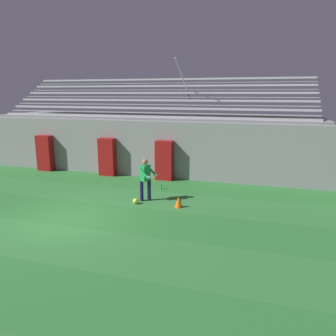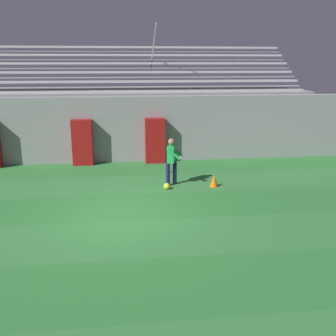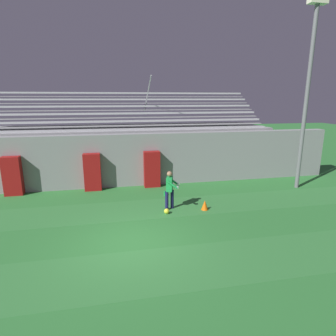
% 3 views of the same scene
% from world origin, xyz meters
% --- Properties ---
extents(ground_plane, '(80.00, 80.00, 0.00)m').
position_xyz_m(ground_plane, '(0.00, 0.00, 0.00)').
color(ground_plane, '#2D7533').
extents(turf_stripe_mid, '(28.00, 2.22, 0.01)m').
position_xyz_m(turf_stripe_mid, '(0.00, -1.57, 0.00)').
color(turf_stripe_mid, '#337A38').
rests_on(turf_stripe_mid, ground).
extents(turf_stripe_far, '(28.00, 2.22, 0.01)m').
position_xyz_m(turf_stripe_far, '(0.00, 2.86, 0.00)').
color(turf_stripe_far, '#337A38').
rests_on(turf_stripe_far, ground).
extents(back_wall, '(24.00, 0.60, 2.80)m').
position_xyz_m(back_wall, '(0.00, 6.50, 1.40)').
color(back_wall, gray).
rests_on(back_wall, ground).
extents(padding_pillar_gate_left, '(0.84, 0.44, 1.91)m').
position_xyz_m(padding_pillar_gate_left, '(-1.53, 5.95, 0.96)').
color(padding_pillar_gate_left, maroon).
rests_on(padding_pillar_gate_left, ground).
extents(padding_pillar_gate_right, '(0.84, 0.44, 1.91)m').
position_xyz_m(padding_pillar_gate_right, '(1.53, 5.95, 0.96)').
color(padding_pillar_gate_right, maroon).
rests_on(padding_pillar_gate_right, ground).
extents(padding_pillar_far_left, '(0.84, 0.44, 1.91)m').
position_xyz_m(padding_pillar_far_left, '(-5.28, 5.95, 0.96)').
color(padding_pillar_far_left, maroon).
rests_on(padding_pillar_far_left, ground).
extents(bleacher_stand, '(18.00, 4.75, 5.83)m').
position_xyz_m(bleacher_stand, '(0.00, 9.19, 1.51)').
color(bleacher_stand, gray).
rests_on(bleacher_stand, ground).
extents(floodlight_pole, '(0.90, 0.36, 9.26)m').
position_xyz_m(floodlight_pole, '(9.05, 4.27, 5.74)').
color(floodlight_pole, slate).
rests_on(floodlight_pole, ground).
extents(goalkeeper, '(0.68, 0.70, 1.67)m').
position_xyz_m(goalkeeper, '(1.82, 2.65, 0.95)').
color(goalkeeper, '#19194C').
rests_on(goalkeeper, ground).
extents(soccer_ball, '(0.22, 0.22, 0.22)m').
position_xyz_m(soccer_ball, '(1.58, 2.18, 0.11)').
color(soccer_ball, yellow).
rests_on(soccer_ball, ground).
extents(traffic_cone, '(0.30, 0.30, 0.42)m').
position_xyz_m(traffic_cone, '(3.25, 2.28, 0.21)').
color(traffic_cone, orange).
rests_on(traffic_cone, ground).
extents(water_bottle, '(0.07, 0.07, 0.24)m').
position_xyz_m(water_bottle, '(1.90, 4.32, 0.12)').
color(water_bottle, green).
rests_on(water_bottle, ground).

